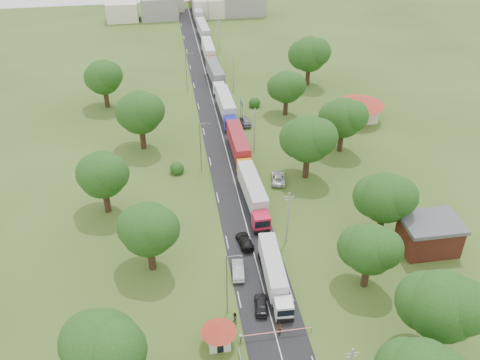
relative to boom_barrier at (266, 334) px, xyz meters
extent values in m
plane|color=#304918|center=(1.36, 25.00, -0.89)|extent=(260.00, 260.00, 0.00)
cube|color=black|center=(1.36, 45.00, -0.89)|extent=(8.00, 200.00, 0.04)
cylinder|color=slate|center=(-3.14, 0.00, -0.34)|extent=(0.20, 0.20, 1.10)
cube|color=slate|center=(-3.14, 0.00, 0.16)|extent=(0.35, 0.35, 0.25)
cylinder|color=red|center=(1.36, 0.00, 0.11)|extent=(9.00, 0.12, 0.12)
cylinder|color=slate|center=(5.86, 0.00, -0.39)|extent=(0.10, 0.10, 1.00)
cube|color=beige|center=(-5.84, 0.00, 0.31)|extent=(2.60, 2.60, 2.40)
cone|color=maroon|center=(-5.84, 0.00, 2.01)|extent=(4.40, 4.40, 1.10)
cube|color=black|center=(-4.53, 0.00, 0.51)|extent=(0.02, 1.20, 0.90)
cube|color=black|center=(-5.84, -1.31, 0.11)|extent=(0.80, 0.02, 1.90)
cylinder|color=slate|center=(6.56, 58.80, 1.11)|extent=(0.12, 0.12, 4.00)
cylinder|color=slate|center=(6.56, 61.20, 1.11)|extent=(0.12, 0.12, 4.00)
cube|color=navy|center=(6.56, 60.00, 2.71)|extent=(0.06, 3.00, 1.00)
cube|color=silver|center=(6.56, 60.00, 2.71)|extent=(0.07, 3.10, 0.06)
cube|color=gray|center=(6.86, -10.00, 7.41)|extent=(1.60, 0.10, 0.10)
cube|color=gray|center=(6.86, -10.00, 6.91)|extent=(1.20, 0.10, 0.10)
cylinder|color=gray|center=(6.86, 18.00, 3.61)|extent=(0.24, 0.24, 9.00)
cube|color=gray|center=(6.86, 18.00, 7.41)|extent=(1.60, 0.10, 0.10)
cube|color=gray|center=(6.86, 18.00, 6.91)|extent=(1.20, 0.10, 0.10)
cylinder|color=gray|center=(6.86, 46.00, 3.61)|extent=(0.24, 0.24, 9.00)
cube|color=gray|center=(6.86, 46.00, 7.41)|extent=(1.60, 0.10, 0.10)
cube|color=gray|center=(6.86, 46.00, 6.91)|extent=(1.20, 0.10, 0.10)
cylinder|color=gray|center=(6.86, 74.00, 3.61)|extent=(0.24, 0.24, 9.00)
cube|color=gray|center=(6.86, 74.00, 7.41)|extent=(1.60, 0.10, 0.10)
cube|color=gray|center=(6.86, 74.00, 6.91)|extent=(1.20, 0.10, 0.10)
cylinder|color=gray|center=(6.86, 102.00, 3.61)|extent=(0.24, 0.24, 9.00)
cube|color=gray|center=(6.86, 102.00, 7.41)|extent=(1.60, 0.10, 0.10)
cube|color=gray|center=(6.86, 102.00, 6.91)|extent=(1.20, 0.10, 0.10)
cylinder|color=gray|center=(6.86, 130.00, 3.61)|extent=(0.24, 0.24, 9.00)
cylinder|color=slate|center=(-4.14, 5.00, 4.11)|extent=(0.16, 0.16, 10.00)
cube|color=slate|center=(-3.24, 5.00, 8.81)|extent=(1.80, 0.10, 0.10)
cube|color=slate|center=(-2.44, 5.00, 8.66)|extent=(0.50, 0.22, 0.15)
cylinder|color=slate|center=(-4.14, 40.00, 4.11)|extent=(0.16, 0.16, 10.00)
cube|color=slate|center=(-3.24, 40.00, 8.81)|extent=(1.80, 0.10, 0.10)
cube|color=slate|center=(-2.44, 40.00, 8.66)|extent=(0.50, 0.22, 0.15)
cylinder|color=slate|center=(-4.14, 75.00, 4.11)|extent=(0.16, 0.16, 10.00)
cube|color=slate|center=(-3.24, 75.00, 8.81)|extent=(1.80, 0.10, 0.10)
cube|color=slate|center=(-2.44, 75.00, 8.66)|extent=(0.50, 0.22, 0.15)
cylinder|color=#382616|center=(19.36, -5.00, 1.38)|extent=(1.12, 1.12, 4.55)
sphere|color=#1A3E11|center=(19.36, -5.00, 6.96)|extent=(8.40, 8.40, 8.40)
sphere|color=#1A3E11|center=(20.86, -6.20, 7.86)|extent=(6.60, 6.60, 6.60)
sphere|color=#1A3E11|center=(18.16, -3.50, 6.36)|extent=(7.20, 7.20, 7.20)
cylinder|color=#382616|center=(15.36, 7.00, 1.03)|extent=(1.04, 1.04, 3.85)
sphere|color=#1A3E11|center=(15.36, 7.00, 5.71)|extent=(7.00, 7.00, 7.00)
sphere|color=#1A3E11|center=(16.61, 6.00, 6.46)|extent=(5.50, 5.50, 5.50)
sphere|color=#1A3E11|center=(14.36, 8.25, 5.21)|extent=(6.00, 6.00, 6.00)
cylinder|color=#382616|center=(21.36, 17.00, 1.21)|extent=(1.08, 1.08, 4.20)
sphere|color=#1A3E11|center=(21.36, 17.00, 6.33)|extent=(7.70, 7.70, 7.70)
sphere|color=#1A3E11|center=(22.73, 15.90, 7.16)|extent=(6.05, 6.05, 6.05)
sphere|color=#1A3E11|center=(20.26, 18.38, 5.78)|extent=(6.60, 6.60, 6.60)
cylinder|color=#382616|center=(14.36, 35.00, 1.38)|extent=(1.12, 1.12, 4.55)
sphere|color=#1A3E11|center=(14.36, 35.00, 6.96)|extent=(8.40, 8.40, 8.40)
sphere|color=#1A3E11|center=(15.86, 33.80, 7.86)|extent=(6.60, 6.60, 6.60)
sphere|color=#1A3E11|center=(13.16, 36.50, 6.36)|extent=(7.20, 7.20, 7.20)
cylinder|color=#382616|center=(23.36, 43.00, 1.21)|extent=(1.08, 1.08, 4.20)
sphere|color=#1A3E11|center=(23.36, 43.00, 6.33)|extent=(7.70, 7.70, 7.70)
sphere|color=#1A3E11|center=(24.73, 41.90, 7.16)|extent=(6.05, 6.05, 6.05)
sphere|color=#1A3E11|center=(22.26, 44.38, 5.78)|extent=(6.60, 6.60, 6.60)
cylinder|color=#382616|center=(16.36, 60.00, 1.03)|extent=(1.04, 1.04, 3.85)
sphere|color=#1A3E11|center=(16.36, 60.00, 5.71)|extent=(7.00, 7.00, 7.00)
sphere|color=#1A3E11|center=(17.61, 59.00, 6.46)|extent=(5.50, 5.50, 5.50)
sphere|color=#1A3E11|center=(15.36, 61.25, 5.21)|extent=(6.00, 6.00, 6.00)
cylinder|color=#382616|center=(25.36, 75.00, 1.38)|extent=(1.12, 1.12, 4.55)
sphere|color=#1A3E11|center=(25.36, 75.00, 6.96)|extent=(8.40, 8.40, 8.40)
sphere|color=#1A3E11|center=(26.86, 73.80, 7.86)|extent=(6.60, 6.60, 6.60)
sphere|color=#1A3E11|center=(24.16, 76.50, 6.36)|extent=(7.20, 7.20, 7.20)
sphere|color=#1A3E11|center=(-18.64, -5.00, 6.96)|extent=(8.40, 8.40, 8.40)
sphere|color=#1A3E11|center=(-17.14, -6.20, 7.86)|extent=(6.60, 6.60, 6.60)
sphere|color=#1A3E11|center=(-19.84, -3.50, 6.36)|extent=(7.20, 7.20, 7.20)
cylinder|color=#382616|center=(-13.64, 15.00, 1.21)|extent=(1.08, 1.08, 4.20)
sphere|color=#1A3E11|center=(-13.64, 15.00, 6.33)|extent=(7.70, 7.70, 7.70)
sphere|color=#1A3E11|center=(-12.27, 13.90, 7.16)|extent=(6.05, 6.05, 6.05)
sphere|color=#1A3E11|center=(-14.74, 16.38, 5.78)|extent=(6.60, 6.60, 6.60)
cylinder|color=#382616|center=(-20.64, 30.00, 1.21)|extent=(1.08, 1.08, 4.20)
sphere|color=#1A3E11|center=(-20.64, 30.00, 6.33)|extent=(7.70, 7.70, 7.70)
sphere|color=#1A3E11|center=(-19.27, 28.90, 7.16)|extent=(6.05, 6.05, 6.05)
sphere|color=#1A3E11|center=(-21.74, 31.38, 5.78)|extent=(6.60, 6.60, 6.60)
cylinder|color=#382616|center=(-14.64, 50.00, 1.38)|extent=(1.12, 1.12, 4.55)
sphere|color=#1A3E11|center=(-14.64, 50.00, 6.96)|extent=(8.40, 8.40, 8.40)
sphere|color=#1A3E11|center=(-13.14, 48.80, 7.86)|extent=(6.60, 6.60, 6.60)
sphere|color=#1A3E11|center=(-15.84, 51.50, 6.36)|extent=(7.20, 7.20, 7.20)
cylinder|color=#382616|center=(-22.64, 70.00, 1.21)|extent=(1.08, 1.08, 4.20)
sphere|color=#1A3E11|center=(-22.64, 70.00, 6.33)|extent=(7.70, 7.70, 7.70)
sphere|color=#1A3E11|center=(-21.27, 68.90, 7.16)|extent=(6.05, 6.05, 6.05)
sphere|color=#1A3E11|center=(-23.74, 71.38, 5.78)|extent=(6.60, 6.60, 6.60)
cube|color=maroon|center=(27.36, 13.00, 1.41)|extent=(8.00, 6.00, 4.60)
cube|color=#47494F|center=(27.36, 13.00, 4.01)|extent=(8.60, 6.60, 0.60)
cube|color=beige|center=(31.36, 55.00, 1.11)|extent=(7.00, 5.00, 4.00)
cone|color=maroon|center=(31.36, 55.00, 4.01)|extent=(10.08, 10.08, 1.80)
cube|color=gray|center=(-8.64, 135.00, 2.61)|extent=(12.00, 8.00, 7.00)
cube|color=beige|center=(7.36, 135.00, 2.11)|extent=(10.00, 8.00, 6.00)
cube|color=gray|center=(19.36, 135.00, 3.11)|extent=(14.00, 8.00, 8.00)
cube|color=beige|center=(-20.64, 135.00, 2.11)|extent=(10.00, 8.00, 6.00)
cube|color=white|center=(2.96, 3.19, 0.59)|extent=(2.38, 2.38, 2.39)
cube|color=black|center=(2.96, 2.03, 0.92)|extent=(2.19, 0.11, 1.05)
cube|color=slate|center=(2.96, 2.09, -0.37)|extent=(2.11, 0.33, 0.33)
cube|color=slate|center=(2.96, 9.86, -0.18)|extent=(2.62, 11.05, 0.29)
cube|color=silver|center=(2.96, 10.15, 1.54)|extent=(2.82, 11.34, 2.86)
cylinder|color=black|center=(2.96, 2.33, -0.41)|extent=(2.24, 0.95, 0.95)
cylinder|color=black|center=(2.96, 4.04, -0.41)|extent=(2.24, 0.95, 0.95)
cylinder|color=black|center=(2.96, 13.20, -0.41)|extent=(2.24, 0.95, 0.95)
cylinder|color=black|center=(2.96, 14.63, -0.41)|extent=(2.24, 0.95, 0.95)
cube|color=#BB1533|center=(3.46, 21.25, 0.76)|extent=(2.67, 2.67, 2.67)
cube|color=black|center=(3.46, 19.96, 1.14)|extent=(2.46, 0.13, 1.17)
cube|color=slate|center=(3.46, 20.02, -0.30)|extent=(2.36, 0.35, 0.37)
cube|color=slate|center=(3.46, 28.73, -0.09)|extent=(2.99, 12.38, 0.32)
cube|color=#B4B4B4|center=(3.46, 29.05, 1.83)|extent=(3.22, 12.71, 3.20)
cylinder|color=black|center=(3.46, 20.29, -0.36)|extent=(2.51, 1.07, 1.07)
cylinder|color=black|center=(3.46, 22.21, -0.36)|extent=(2.51, 1.07, 1.07)
cylinder|color=black|center=(3.46, 32.46, -0.36)|extent=(2.51, 1.07, 1.07)
cylinder|color=black|center=(3.46, 34.07, -0.36)|extent=(2.51, 1.07, 1.07)
cube|color=orange|center=(3.47, 37.08, 0.76)|extent=(2.59, 2.59, 2.67)
cube|color=black|center=(3.47, 35.79, 1.13)|extent=(2.45, 0.05, 1.17)
cube|color=slate|center=(3.47, 35.86, -0.31)|extent=(2.35, 0.28, 0.37)
cube|color=slate|center=(3.47, 44.55, -0.09)|extent=(2.61, 12.29, 0.32)
cube|color=maroon|center=(3.47, 44.87, 1.83)|extent=(2.83, 12.61, 3.20)
cylinder|color=black|center=(3.47, 36.13, -0.36)|extent=(2.51, 1.07, 1.07)
cylinder|color=black|center=(3.47, 38.04, -0.36)|extent=(2.51, 1.07, 1.07)
cylinder|color=black|center=(3.47, 48.28, -0.36)|extent=(2.51, 1.07, 1.07)
cylinder|color=black|center=(3.47, 49.88, -0.36)|extent=(2.51, 1.07, 1.07)
cube|color=navy|center=(3.37, 54.60, 0.77)|extent=(2.64, 2.64, 2.68)
cube|color=black|center=(3.37, 53.30, 1.15)|extent=(2.46, 0.08, 1.18)
cube|color=slate|center=(3.37, 53.36, -0.30)|extent=(2.36, 0.31, 0.38)
cube|color=slate|center=(3.37, 62.10, -0.09)|extent=(2.77, 12.38, 0.32)
cube|color=silver|center=(3.37, 62.42, 1.84)|extent=(2.99, 12.71, 3.22)
cylinder|color=black|center=(3.37, 53.63, -0.36)|extent=(2.52, 1.07, 1.07)
cylinder|color=black|center=(3.37, 55.56, -0.36)|extent=(2.52, 1.07, 1.07)
cylinder|color=black|center=(3.37, 65.85, -0.36)|extent=(2.52, 1.07, 1.07)
cylinder|color=black|center=(3.37, 67.46, -0.36)|extent=(2.52, 1.07, 1.07)
cube|color=white|center=(3.21, 72.49, 0.76)|extent=(2.70, 2.70, 2.66)
cube|color=black|center=(3.21, 71.21, 1.13)|extent=(2.44, 0.17, 1.17)
cube|color=slate|center=(3.21, 71.27, -0.31)|extent=(2.35, 0.39, 0.37)
cube|color=slate|center=(3.21, 79.93, -0.09)|extent=(3.18, 12.34, 0.32)
cube|color=#5B5C62|center=(3.21, 80.25, 1.82)|extent=(3.41, 12.67, 3.19)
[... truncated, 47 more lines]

